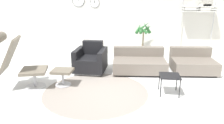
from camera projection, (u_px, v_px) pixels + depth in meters
name	position (u px, v px, depth m)	size (l,w,h in m)	color
ground_plane	(108.00, 88.00, 4.83)	(12.00, 12.00, 0.00)	white
wall_back	(120.00, 12.00, 7.18)	(12.00, 0.09, 2.80)	silver
round_rug	(96.00, 92.00, 4.64)	(2.22, 2.22, 0.01)	gray
lounge_chair	(15.00, 57.00, 4.63)	(1.10, 0.78, 1.22)	#BCBCC1
ottoman	(63.00, 74.00, 4.89)	(0.45, 0.38, 0.37)	#BCBCC1
armchair_red	(91.00, 61.00, 5.78)	(0.81, 0.83, 0.78)	silver
couch_low	(139.00, 63.00, 5.81)	(1.43, 1.00, 0.60)	black
couch_second	(193.00, 64.00, 5.78)	(1.16, 0.97, 0.60)	black
side_table	(170.00, 77.00, 4.45)	(0.41, 0.41, 0.40)	black
potted_plant	(143.00, 38.00, 6.90)	(0.54, 0.53, 1.20)	silver
shelf_unit	(200.00, 7.00, 6.59)	(1.03, 0.28, 1.88)	#BCBCC1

